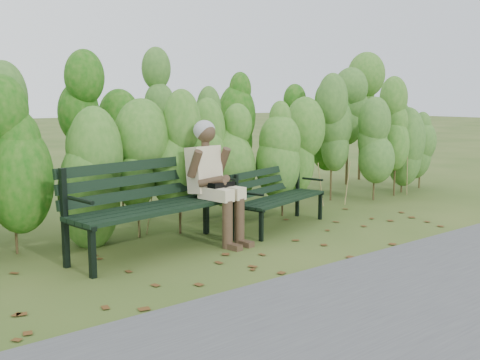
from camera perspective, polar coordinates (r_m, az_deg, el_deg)
ground at (r=6.47m, az=1.94°, el=-6.95°), size 80.00×80.00×0.00m
footpath at (r=5.08m, az=18.59°, el=-11.74°), size 60.00×2.50×0.01m
hedge_band at (r=7.76m, az=-6.98°, el=5.01°), size 11.04×1.67×2.42m
leaf_litter at (r=6.38m, az=1.69°, el=-7.13°), size 6.04×2.20×0.01m
bench_left at (r=6.30m, az=-9.09°, el=-1.87°), size 2.11×0.95×1.02m
bench_right at (r=7.43m, az=3.67°, el=-1.30°), size 1.64×0.91×0.78m
seated_woman at (r=6.61m, az=-2.77°, el=0.65°), size 0.59×0.86×1.45m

